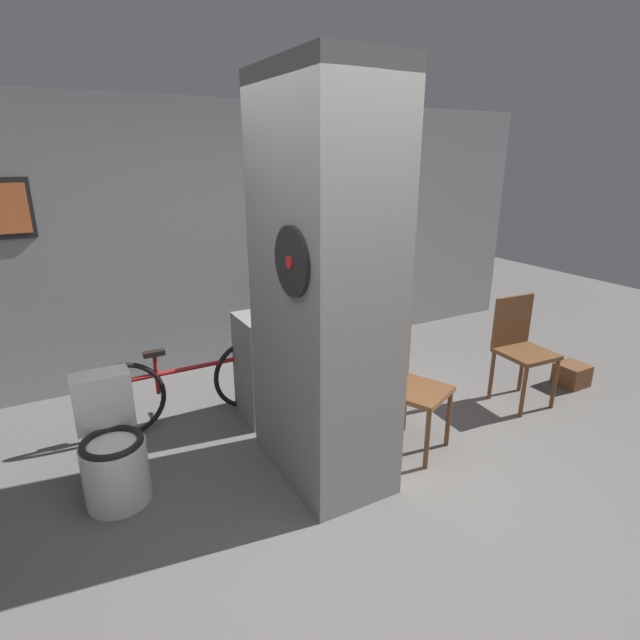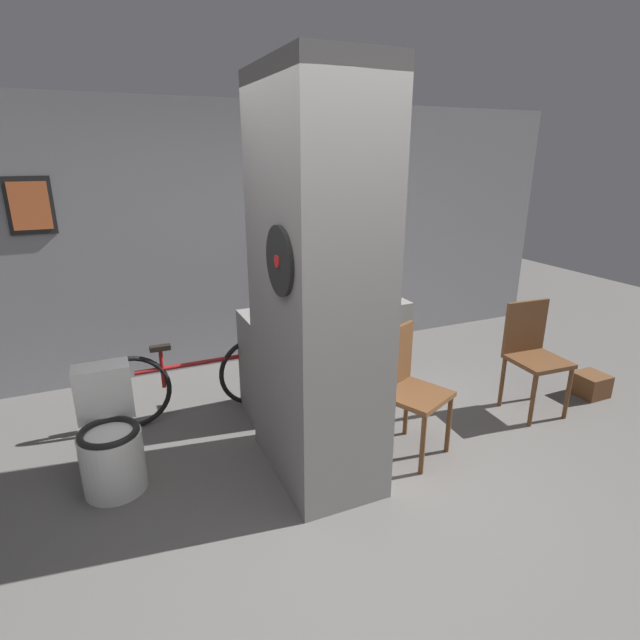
# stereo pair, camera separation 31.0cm
# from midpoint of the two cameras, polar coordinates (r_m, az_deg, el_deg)

# --- Properties ---
(ground_plane) EXTENTS (14.00, 14.00, 0.00)m
(ground_plane) POSITION_cam_midpoint_polar(r_m,az_deg,el_deg) (3.31, 4.57, -21.34)
(ground_plane) COLOR #5B5956
(wall_back) EXTENTS (8.00, 0.09, 2.60)m
(wall_back) POSITION_cam_midpoint_polar(r_m,az_deg,el_deg) (5.07, -9.49, 9.04)
(wall_back) COLOR gray
(wall_back) RESTS_ON ground_plane
(pillar_center) EXTENTS (0.64, 1.00, 2.60)m
(pillar_center) POSITION_cam_midpoint_polar(r_m,az_deg,el_deg) (3.14, 2.46, 3.42)
(pillar_center) COLOR gray
(pillar_center) RESTS_ON ground_plane
(counter_shelf) EXTENTS (1.46, 0.44, 0.89)m
(counter_shelf) POSITION_cam_midpoint_polar(r_m,az_deg,el_deg) (4.36, 2.80, -4.05)
(counter_shelf) COLOR gray
(counter_shelf) RESTS_ON ground_plane
(toilet) EXTENTS (0.40, 0.56, 0.78)m
(toilet) POSITION_cam_midpoint_polar(r_m,az_deg,el_deg) (3.58, -20.57, -12.80)
(toilet) COLOR white
(toilet) RESTS_ON ground_plane
(chair_near_pillar) EXTENTS (0.55, 0.55, 0.94)m
(chair_near_pillar) POSITION_cam_midpoint_polar(r_m,az_deg,el_deg) (3.71, 12.33, -7.30)
(chair_near_pillar) COLOR brown
(chair_near_pillar) RESTS_ON ground_plane
(chair_by_doorway) EXTENTS (0.45, 0.45, 0.94)m
(chair_by_doorway) POSITION_cam_midpoint_polar(r_m,az_deg,el_deg) (4.64, 24.91, -3.32)
(chair_by_doorway) COLOR brown
(chair_by_doorway) RESTS_ON ground_plane
(bicycle) EXTENTS (1.64, 0.42, 0.67)m
(bicycle) POSITION_cam_midpoint_polar(r_m,az_deg,el_deg) (4.26, -11.97, -6.74)
(bicycle) COLOR black
(bicycle) RESTS_ON ground_plane
(bottle_tall) EXTENTS (0.06, 0.06, 0.32)m
(bottle_tall) POSITION_cam_midpoint_polar(r_m,az_deg,el_deg) (4.36, 5.41, 3.72)
(bottle_tall) COLOR #19598C
(bottle_tall) RESTS_ON counter_shelf
(bottle_short) EXTENTS (0.07, 0.07, 0.25)m
(bottle_short) POSITION_cam_midpoint_polar(r_m,az_deg,el_deg) (4.40, 6.77, 3.40)
(bottle_short) COLOR olive
(bottle_short) RESTS_ON counter_shelf
(floor_crate) EXTENTS (0.26, 0.26, 0.21)m
(floor_crate) POSITION_cam_midpoint_polar(r_m,az_deg,el_deg) (5.30, 30.04, -6.45)
(floor_crate) COLOR brown
(floor_crate) RESTS_ON ground_plane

